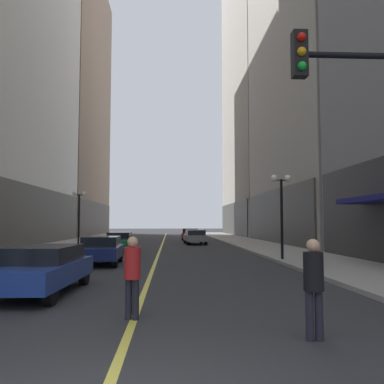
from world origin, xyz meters
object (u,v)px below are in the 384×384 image
(pedestrian_in_black_coat, at_px, (314,281))
(fire_hydrant_right, at_px, (318,261))
(car_navy, at_px, (101,249))
(car_blue, at_px, (42,268))
(street_lamp_right_mid, at_px, (281,198))
(car_red, at_px, (190,234))
(pedestrian_in_red_jacket, at_px, (132,271))
(car_green, at_px, (120,241))
(car_grey, at_px, (195,236))
(street_lamp_left_far, at_px, (79,206))

(pedestrian_in_black_coat, xyz_separation_m, fire_hydrant_right, (3.72, 10.23, -0.59))
(car_navy, height_order, pedestrian_in_black_coat, pedestrian_in_black_coat)
(car_navy, bearing_deg, car_blue, -92.21)
(car_blue, distance_m, street_lamp_right_mid, 13.10)
(car_blue, xyz_separation_m, street_lamp_right_mid, (9.25, 8.93, 2.54))
(car_blue, bearing_deg, street_lamp_right_mid, 43.98)
(car_navy, xyz_separation_m, car_red, (5.53, 27.19, 0.00))
(car_navy, distance_m, pedestrian_in_red_jacket, 11.64)
(car_green, xyz_separation_m, pedestrian_in_black_coat, (5.94, -22.13, 0.28))
(car_red, relative_size, street_lamp_right_mid, 0.98)
(street_lamp_right_mid, bearing_deg, car_grey, 100.89)
(car_green, xyz_separation_m, fire_hydrant_right, (9.66, -11.90, -0.32))
(pedestrian_in_black_coat, bearing_deg, car_red, 90.26)
(car_blue, bearing_deg, fire_hydrant_right, 28.32)
(car_navy, distance_m, car_green, 9.09)
(pedestrian_in_black_coat, height_order, street_lamp_right_mid, street_lamp_right_mid)
(car_red, bearing_deg, street_lamp_left_far, -123.35)
(car_green, bearing_deg, car_blue, -90.31)
(pedestrian_in_red_jacket, bearing_deg, street_lamp_left_far, 104.68)
(street_lamp_left_far, distance_m, street_lamp_right_mid, 17.59)
(pedestrian_in_red_jacket, bearing_deg, car_blue, 130.51)
(car_red, xyz_separation_m, street_lamp_right_mid, (3.41, -26.34, 2.54))
(car_red, bearing_deg, car_green, -107.62)
(car_red, xyz_separation_m, fire_hydrant_right, (3.91, -30.01, -0.32))
(car_navy, height_order, car_red, same)
(street_lamp_left_far, height_order, street_lamp_right_mid, same)
(car_navy, xyz_separation_m, car_grey, (5.56, 18.40, 0.00))
(car_grey, bearing_deg, pedestrian_in_red_jacket, -95.87)
(car_red, height_order, pedestrian_in_black_coat, pedestrian_in_black_coat)
(street_lamp_right_mid, height_order, fire_hydrant_right, street_lamp_right_mid)
(car_green, xyz_separation_m, street_lamp_right_mid, (9.16, -8.23, 2.54))
(car_grey, bearing_deg, car_red, 90.20)
(pedestrian_in_black_coat, bearing_deg, car_grey, 90.28)
(car_blue, distance_m, fire_hydrant_right, 11.08)
(car_green, height_order, fire_hydrant_right, car_green)
(car_grey, distance_m, street_lamp_right_mid, 18.05)
(fire_hydrant_right, bearing_deg, pedestrian_in_black_coat, -109.99)
(car_blue, xyz_separation_m, car_green, (0.09, 17.15, -0.00))
(car_red, bearing_deg, pedestrian_in_red_jacket, -94.50)
(car_navy, bearing_deg, car_red, 78.50)
(car_green, bearing_deg, pedestrian_in_red_jacket, -82.42)
(car_grey, bearing_deg, car_navy, -106.82)
(car_navy, bearing_deg, fire_hydrant_right, -16.61)
(car_grey, relative_size, street_lamp_left_far, 1.09)
(street_lamp_left_far, xyz_separation_m, street_lamp_right_mid, (12.80, -12.06, 0.00))
(pedestrian_in_black_coat, bearing_deg, car_green, 105.02)
(car_red, distance_m, street_lamp_left_far, 17.28)
(pedestrian_in_black_coat, relative_size, fire_hydrant_right, 2.13)
(pedestrian_in_black_coat, bearing_deg, car_blue, 140.46)
(car_red, bearing_deg, street_lamp_right_mid, -82.63)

